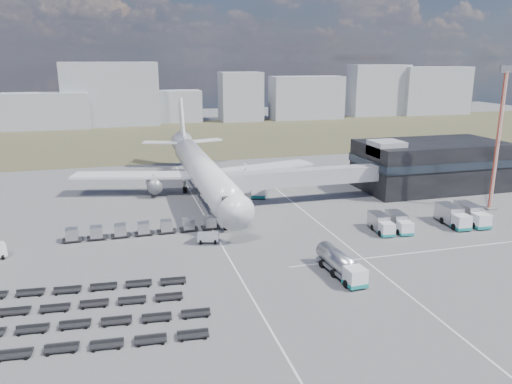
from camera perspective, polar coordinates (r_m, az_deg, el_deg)
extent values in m
plane|color=#565659|center=(73.29, -2.05, -6.59)|extent=(420.00, 420.00, 0.00)
cube|color=#473D2A|center=(179.05, -10.35, 6.12)|extent=(420.00, 90.00, 0.01)
cube|color=silver|center=(77.46, -4.36, -5.40)|extent=(0.25, 110.00, 0.01)
cube|color=silver|center=(82.56, 8.02, -4.20)|extent=(0.25, 110.00, 0.01)
cube|color=silver|center=(76.05, 18.23, -6.55)|extent=(40.00, 0.25, 0.01)
cube|color=black|center=(112.67, 19.33, 2.92)|extent=(30.00, 16.00, 10.00)
cube|color=#262D38|center=(112.44, 19.38, 3.52)|extent=(30.40, 16.40, 1.60)
cube|color=#939399|center=(103.80, 14.68, 4.84)|extent=(6.00, 6.00, 3.00)
cube|color=#939399|center=(95.69, 5.62, 1.74)|extent=(29.80, 3.00, 3.00)
cube|color=#939399|center=(91.34, -2.14, 1.16)|extent=(4.00, 3.60, 3.40)
cylinder|color=slate|center=(92.80, -1.30, -0.24)|extent=(0.70, 0.70, 5.10)
cylinder|color=black|center=(93.38, -1.29, -1.48)|extent=(1.40, 0.90, 1.40)
cylinder|color=silver|center=(99.96, -6.10, 2.42)|extent=(5.60, 48.00, 5.60)
cone|color=silver|center=(74.76, -2.71, -1.85)|extent=(5.60, 5.00, 5.60)
cone|color=silver|center=(127.02, -8.22, 5.41)|extent=(5.60, 8.00, 5.60)
cube|color=black|center=(76.41, -3.05, -0.85)|extent=(2.20, 2.00, 0.80)
cube|color=silver|center=(103.90, -13.63, 1.88)|extent=(25.59, 11.38, 0.50)
cube|color=silver|center=(107.75, 0.31, 2.77)|extent=(25.59, 11.38, 0.50)
cylinder|color=slate|center=(102.50, -11.58, 0.84)|extent=(3.00, 5.00, 3.00)
cylinder|color=slate|center=(105.36, -1.23, 1.53)|extent=(3.00, 5.00, 3.00)
cube|color=silver|center=(128.37, -10.79, 5.58)|extent=(9.49, 5.63, 0.35)
cube|color=silver|center=(129.70, -5.93, 5.86)|extent=(9.49, 5.63, 0.35)
cube|color=silver|center=(129.17, -8.49, 8.12)|extent=(0.50, 9.06, 11.45)
cylinder|color=slate|center=(81.12, -3.54, -3.50)|extent=(0.50, 0.50, 2.50)
cylinder|color=slate|center=(104.31, -8.14, 0.59)|extent=(0.60, 0.60, 2.50)
cylinder|color=slate|center=(105.27, -4.68, 0.83)|extent=(0.60, 0.60, 2.50)
cylinder|color=black|center=(81.36, -3.53, -4.00)|extent=(0.50, 1.20, 1.20)
cube|color=#999DA7|center=(214.70, -22.85, 8.54)|extent=(32.46, 12.00, 14.07)
cube|color=#999DA7|center=(215.33, -16.24, 10.68)|extent=(37.93, 12.00, 25.64)
cube|color=#999DA7|center=(223.48, -9.15, 9.66)|extent=(21.45, 12.00, 13.54)
cube|color=#999DA7|center=(224.50, -1.77, 10.84)|extent=(18.23, 12.00, 21.22)
cube|color=#999DA7|center=(232.65, 5.79, 10.67)|extent=(33.02, 12.00, 19.19)
cube|color=#999DA7|center=(253.31, 13.76, 11.23)|extent=(28.64, 12.00, 24.07)
cube|color=#999DA7|center=(266.48, 19.67, 10.86)|extent=(35.72, 12.00, 23.08)
cube|color=silver|center=(62.47, 11.27, -9.46)|extent=(2.48, 2.48, 2.22)
cube|color=#167F7C|center=(62.83, 11.23, -10.18)|extent=(2.58, 2.58, 0.48)
cylinder|color=#A7A7AB|center=(66.04, 9.19, -7.56)|extent=(2.93, 7.40, 2.42)
cube|color=slate|center=(66.47, 9.15, -8.45)|extent=(2.83, 7.39, 0.34)
cylinder|color=black|center=(65.42, 9.76, -9.10)|extent=(2.58, 1.24, 1.06)
cube|color=silver|center=(76.07, -5.52, -5.25)|extent=(3.43, 2.41, 1.42)
cube|color=silver|center=(101.09, 0.26, 0.63)|extent=(4.50, 7.38, 3.22)
cube|color=#167F7C|center=(101.43, 0.26, -0.10)|extent=(4.65, 7.53, 0.52)
cube|color=silver|center=(80.72, 14.72, -4.13)|extent=(2.25, 2.17, 2.00)
cube|color=#167F7C|center=(80.97, 14.68, -4.64)|extent=(2.35, 2.27, 0.41)
cube|color=#A7A7AB|center=(83.33, 13.82, -3.20)|extent=(2.53, 4.35, 2.36)
cube|color=silver|center=(82.06, 16.68, -3.96)|extent=(2.25, 2.17, 2.00)
cube|color=#167F7C|center=(82.30, 16.64, -4.47)|extent=(2.35, 2.27, 0.41)
cube|color=#A7A7AB|center=(84.63, 15.73, -3.05)|extent=(2.53, 4.35, 2.36)
cube|color=silver|center=(87.40, 22.43, -3.19)|extent=(2.55, 2.45, 2.31)
cube|color=#167F7C|center=(87.66, 22.38, -3.75)|extent=(2.66, 2.56, 0.47)
cube|color=#A7A7AB|center=(90.17, 21.16, -2.24)|extent=(2.81, 4.98, 2.73)
cube|color=silver|center=(89.43, 24.33, -3.00)|extent=(2.55, 2.45, 2.31)
cube|color=#167F7C|center=(89.69, 24.27, -3.54)|extent=(2.66, 2.56, 0.47)
cube|color=#A7A7AB|center=(92.15, 23.03, -2.07)|extent=(2.81, 4.98, 2.73)
cube|color=black|center=(81.07, -20.25, -5.14)|extent=(2.91, 1.81, 0.20)
cube|color=#A7A7AB|center=(80.76, -20.31, -4.51)|extent=(1.80, 1.80, 1.66)
cube|color=black|center=(80.84, -17.74, -4.97)|extent=(2.91, 1.81, 0.20)
cube|color=#A7A7AB|center=(80.53, -17.79, -4.34)|extent=(1.80, 1.80, 1.66)
cube|color=black|center=(80.76, -15.22, -4.79)|extent=(2.91, 1.81, 0.20)
cube|color=#A7A7AB|center=(80.46, -15.26, -4.16)|extent=(1.80, 1.80, 1.66)
cube|color=black|center=(80.85, -12.70, -4.60)|extent=(2.91, 1.81, 0.20)
cube|color=#A7A7AB|center=(80.54, -12.74, -3.97)|extent=(1.80, 1.80, 1.66)
cube|color=black|center=(81.09, -10.19, -4.41)|extent=(2.91, 1.81, 0.20)
cube|color=#A7A7AB|center=(80.78, -10.22, -3.78)|extent=(1.80, 1.80, 1.66)
cube|color=black|center=(81.48, -7.70, -4.20)|extent=(2.91, 1.81, 0.20)
cube|color=#A7A7AB|center=(81.18, -7.73, -3.58)|extent=(1.80, 1.80, 1.66)
cube|color=black|center=(82.03, -5.24, -4.00)|extent=(2.91, 1.81, 0.20)
cube|color=#A7A7AB|center=(81.72, -5.26, -3.37)|extent=(1.80, 1.80, 1.66)
cube|color=black|center=(53.04, -21.34, -16.22)|extent=(29.14, 3.62, 0.75)
cube|color=black|center=(56.78, -20.61, -13.97)|extent=(29.14, 3.62, 0.75)
cube|color=black|center=(60.60, -19.99, -12.00)|extent=(25.00, 3.32, 0.75)
cube|color=black|center=(64.49, -19.45, -10.26)|extent=(25.00, 3.32, 0.75)
cylinder|color=red|center=(99.59, 25.91, 5.13)|extent=(0.70, 0.70, 24.89)
cube|color=slate|center=(98.54, 26.77, 12.43)|extent=(2.46, 1.11, 1.19)
cube|color=#565659|center=(102.12, 25.12, -1.67)|extent=(1.99, 1.99, 0.30)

